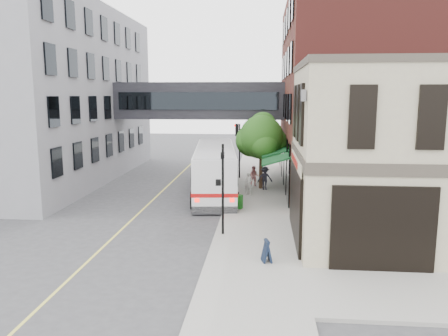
% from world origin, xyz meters
% --- Properties ---
extents(ground, '(120.00, 120.00, 0.00)m').
position_xyz_m(ground, '(0.00, 0.00, 0.00)').
color(ground, '#38383A').
rests_on(ground, ground).
extents(sidewalk_main, '(4.00, 60.00, 0.15)m').
position_xyz_m(sidewalk_main, '(2.00, 14.00, 0.07)').
color(sidewalk_main, gray).
rests_on(sidewalk_main, ground).
extents(corner_building, '(10.19, 8.12, 8.45)m').
position_xyz_m(corner_building, '(8.97, 2.00, 4.21)').
color(corner_building, tan).
rests_on(corner_building, ground).
extents(brick_building, '(13.76, 18.00, 14.00)m').
position_xyz_m(brick_building, '(9.98, 15.00, 6.99)').
color(brick_building, '#5A201C').
rests_on(brick_building, ground).
extents(opposite_building, '(14.00, 24.00, 14.00)m').
position_xyz_m(opposite_building, '(-17.00, 16.00, 7.00)').
color(opposite_building, slate).
rests_on(opposite_building, ground).
extents(skyway_bridge, '(14.00, 3.18, 3.00)m').
position_xyz_m(skyway_bridge, '(-3.00, 18.00, 6.50)').
color(skyway_bridge, black).
rests_on(skyway_bridge, ground).
extents(traffic_signal_near, '(0.44, 0.22, 4.60)m').
position_xyz_m(traffic_signal_near, '(0.37, 2.00, 2.98)').
color(traffic_signal_near, black).
rests_on(traffic_signal_near, sidewalk_main).
extents(traffic_signal_far, '(0.53, 0.28, 4.50)m').
position_xyz_m(traffic_signal_far, '(0.26, 17.00, 3.34)').
color(traffic_signal_far, black).
rests_on(traffic_signal_far, sidewalk_main).
extents(street_sign_pole, '(0.08, 0.75, 3.00)m').
position_xyz_m(street_sign_pole, '(0.39, 7.00, 1.93)').
color(street_sign_pole, gray).
rests_on(street_sign_pole, sidewalk_main).
extents(street_tree, '(3.80, 3.20, 5.60)m').
position_xyz_m(street_tree, '(2.19, 13.22, 3.91)').
color(street_tree, '#382619').
rests_on(street_tree, sidewalk_main).
extents(lane_marking, '(0.12, 40.00, 0.01)m').
position_xyz_m(lane_marking, '(-5.00, 10.00, 0.01)').
color(lane_marking, '#D8CC4C').
rests_on(lane_marking, ground).
extents(bus, '(4.01, 12.51, 3.31)m').
position_xyz_m(bus, '(-1.07, 11.75, 1.85)').
color(bus, white).
rests_on(bus, ground).
extents(pedestrian_a, '(0.67, 0.55, 1.57)m').
position_xyz_m(pedestrian_a, '(1.37, 10.75, 0.94)').
color(pedestrian_a, silver).
rests_on(pedestrian_a, sidewalk_main).
extents(pedestrian_b, '(0.79, 0.63, 1.54)m').
position_xyz_m(pedestrian_b, '(1.69, 13.71, 0.92)').
color(pedestrian_b, pink).
rests_on(pedestrian_b, sidewalk_main).
extents(pedestrian_c, '(1.20, 0.84, 1.70)m').
position_xyz_m(pedestrian_c, '(2.50, 12.53, 1.00)').
color(pedestrian_c, black).
rests_on(pedestrian_c, sidewalk_main).
extents(newspaper_box, '(0.54, 0.51, 0.85)m').
position_xyz_m(newspaper_box, '(0.90, 6.98, 0.57)').
color(newspaper_box, '#166217').
rests_on(newspaper_box, sidewalk_main).
extents(sandwich_board, '(0.45, 0.59, 0.93)m').
position_xyz_m(sandwich_board, '(2.54, -1.50, 0.62)').
color(sandwich_board, black).
rests_on(sandwich_board, sidewalk_main).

